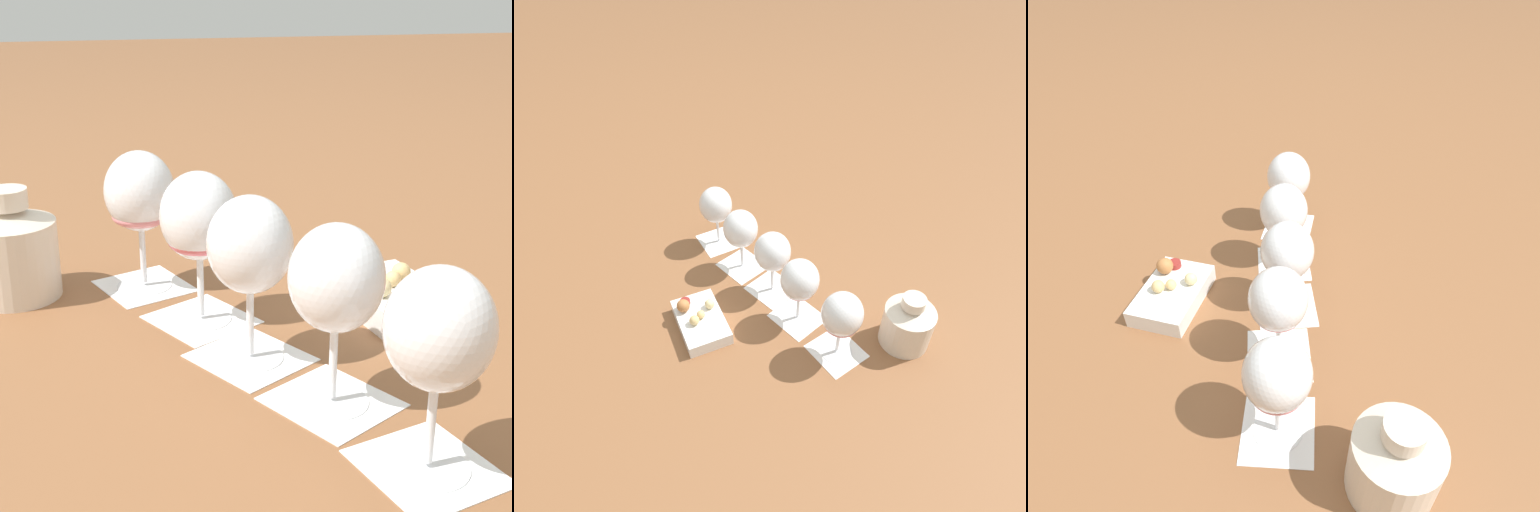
% 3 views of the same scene
% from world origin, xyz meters
% --- Properties ---
extents(ground_plane, '(8.00, 8.00, 0.00)m').
position_xyz_m(ground_plane, '(0.00, 0.00, 0.00)').
color(ground_plane, brown).
extents(tasting_card_0, '(0.15, 0.14, 0.00)m').
position_xyz_m(tasting_card_0, '(-0.23, -0.11, 0.00)').
color(tasting_card_0, white).
rests_on(tasting_card_0, ground_plane).
extents(tasting_card_1, '(0.15, 0.15, 0.00)m').
position_xyz_m(tasting_card_1, '(-0.11, -0.05, 0.00)').
color(tasting_card_1, white).
rests_on(tasting_card_1, ground_plane).
extents(tasting_card_2, '(0.15, 0.15, 0.00)m').
position_xyz_m(tasting_card_2, '(0.00, -0.01, 0.00)').
color(tasting_card_2, white).
rests_on(tasting_card_2, ground_plane).
extents(tasting_card_3, '(0.15, 0.15, 0.00)m').
position_xyz_m(tasting_card_3, '(0.11, 0.05, 0.00)').
color(tasting_card_3, white).
rests_on(tasting_card_3, ground_plane).
extents(tasting_card_4, '(0.14, 0.13, 0.00)m').
position_xyz_m(tasting_card_4, '(0.23, 0.10, 0.00)').
color(tasting_card_4, white).
rests_on(tasting_card_4, ground_plane).
extents(wine_glass_0, '(0.09, 0.09, 0.18)m').
position_xyz_m(wine_glass_0, '(-0.23, -0.11, 0.13)').
color(wine_glass_0, white).
rests_on(wine_glass_0, tasting_card_0).
extents(wine_glass_1, '(0.09, 0.09, 0.18)m').
position_xyz_m(wine_glass_1, '(-0.11, -0.05, 0.13)').
color(wine_glass_1, white).
rests_on(wine_glass_1, tasting_card_1).
extents(wine_glass_2, '(0.09, 0.09, 0.18)m').
position_xyz_m(wine_glass_2, '(0.00, -0.01, 0.13)').
color(wine_glass_2, white).
rests_on(wine_glass_2, tasting_card_2).
extents(wine_glass_3, '(0.09, 0.09, 0.18)m').
position_xyz_m(wine_glass_3, '(0.11, 0.05, 0.13)').
color(wine_glass_3, white).
rests_on(wine_glass_3, tasting_card_3).
extents(wine_glass_4, '(0.09, 0.09, 0.18)m').
position_xyz_m(wine_glass_4, '(0.23, 0.10, 0.13)').
color(wine_glass_4, white).
rests_on(wine_glass_4, tasting_card_4).
extents(ceramic_vase, '(0.12, 0.12, 0.15)m').
position_xyz_m(ceramic_vase, '(-0.24, -0.27, 0.06)').
color(ceramic_vase, beige).
rests_on(ceramic_vase, ground_plane).
extents(snack_dish, '(0.18, 0.14, 0.07)m').
position_xyz_m(snack_dish, '(-0.08, 0.19, 0.02)').
color(snack_dish, white).
rests_on(snack_dish, ground_plane).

